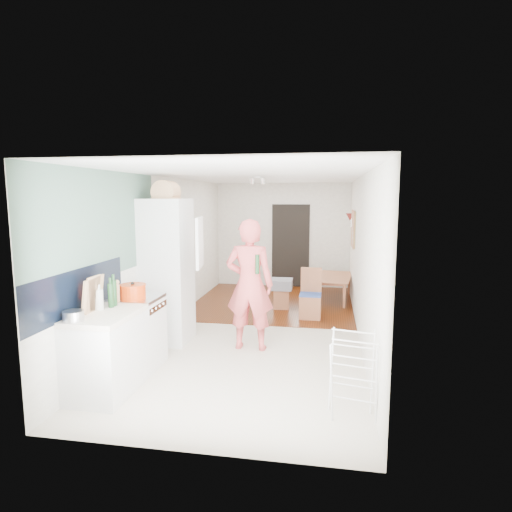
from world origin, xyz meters
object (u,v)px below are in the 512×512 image
(person, at_px, (250,273))
(stool, at_px, (281,299))
(dining_chair, at_px, (310,294))
(drying_rack, at_px, (353,376))
(dining_table, at_px, (332,290))

(person, xyz_separation_m, stool, (0.20, 2.27, -0.91))
(dining_chair, xyz_separation_m, drying_rack, (0.57, -3.45, -0.02))
(dining_table, bearing_deg, stool, 138.66)
(drying_rack, bearing_deg, dining_table, 103.92)
(stool, bearing_deg, dining_table, 42.27)
(dining_table, xyz_separation_m, stool, (-0.98, -0.90, -0.02))
(drying_rack, bearing_deg, person, 139.74)
(dining_table, height_order, dining_chair, dining_chair)
(dining_chair, height_order, drying_rack, dining_chair)
(dining_chair, bearing_deg, person, -114.35)
(person, relative_size, dining_chair, 2.46)
(person, xyz_separation_m, drying_rack, (1.36, -1.75, -0.68))
(person, xyz_separation_m, dining_table, (1.19, 3.17, -0.89))
(dining_table, height_order, stool, dining_table)
(stool, distance_m, drying_rack, 4.19)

